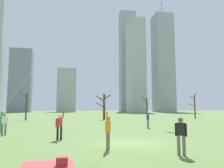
{
  "coord_description": "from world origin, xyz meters",
  "views": [
    {
      "loc": [
        -3.56,
        -12.94,
        1.99
      ],
      "look_at": [
        0.0,
        6.0,
        4.14
      ],
      "focal_mm": 35.55,
      "sensor_mm": 36.0,
      "label": 1
    }
  ],
  "objects_px": {
    "distant_kite_low_near_trees_blue": "(144,5)",
    "bare_tree_far_right_edge": "(147,107)",
    "bare_tree_leftmost": "(195,105)",
    "bystander_far_off_by_trees": "(181,134)",
    "distant_kite_drifting_right_white": "(61,1)",
    "kite_flyer_foreground_right_red": "(87,49)",
    "kite_flyer_midfield_left_orange": "(27,89)",
    "kite_flyer_far_back_green": "(88,100)",
    "bare_tree_center": "(26,106)",
    "bare_tree_right_of_center": "(104,105)",
    "picnic_spot": "(56,163)",
    "bystander_strolling_midfield": "(148,119)"
  },
  "relations": [
    {
      "from": "kite_flyer_midfield_left_orange",
      "to": "kite_flyer_foreground_right_red",
      "type": "bearing_deg",
      "value": -29.87
    },
    {
      "from": "bare_tree_far_right_edge",
      "to": "bare_tree_right_of_center",
      "type": "bearing_deg",
      "value": -160.17
    },
    {
      "from": "bare_tree_center",
      "to": "distant_kite_low_near_trees_blue",
      "type": "bearing_deg",
      "value": -19.49
    },
    {
      "from": "picnic_spot",
      "to": "bare_tree_far_right_edge",
      "type": "height_order",
      "value": "bare_tree_far_right_edge"
    },
    {
      "from": "kite_flyer_far_back_green",
      "to": "bare_tree_right_of_center",
      "type": "xyz_separation_m",
      "value": [
        5.03,
        26.85,
        0.06
      ]
    },
    {
      "from": "kite_flyer_far_back_green",
      "to": "kite_flyer_foreground_right_red",
      "type": "bearing_deg",
      "value": -95.06
    },
    {
      "from": "picnic_spot",
      "to": "bare_tree_center",
      "type": "xyz_separation_m",
      "value": [
        -7.12,
        32.55,
        2.38
      ]
    },
    {
      "from": "bystander_far_off_by_trees",
      "to": "picnic_spot",
      "type": "distance_m",
      "value": 5.25
    },
    {
      "from": "bare_tree_leftmost",
      "to": "bystander_far_off_by_trees",
      "type": "bearing_deg",
      "value": -121.95
    },
    {
      "from": "bystander_strolling_midfield",
      "to": "kite_flyer_foreground_right_red",
      "type": "bearing_deg",
      "value": -119.71
    },
    {
      "from": "bare_tree_center",
      "to": "bare_tree_far_right_edge",
      "type": "height_order",
      "value": "bare_tree_center"
    },
    {
      "from": "kite_flyer_far_back_green",
      "to": "kite_flyer_midfield_left_orange",
      "type": "bearing_deg",
      "value": -134.4
    },
    {
      "from": "kite_flyer_foreground_right_red",
      "to": "picnic_spot",
      "type": "height_order",
      "value": "kite_flyer_foreground_right_red"
    },
    {
      "from": "kite_flyer_foreground_right_red",
      "to": "bare_tree_center",
      "type": "xyz_separation_m",
      "value": [
        -8.25,
        31.42,
        -2.07
      ]
    },
    {
      "from": "kite_flyer_far_back_green",
      "to": "bare_tree_right_of_center",
      "type": "distance_m",
      "value": 27.32
    },
    {
      "from": "kite_flyer_midfield_left_orange",
      "to": "distant_kite_drifting_right_white",
      "type": "bearing_deg",
      "value": 90.65
    },
    {
      "from": "kite_flyer_far_back_green",
      "to": "bare_tree_right_of_center",
      "type": "relative_size",
      "value": 2.56
    },
    {
      "from": "kite_flyer_far_back_green",
      "to": "bare_tree_leftmost",
      "type": "height_order",
      "value": "kite_flyer_far_back_green"
    },
    {
      "from": "distant_kite_drifting_right_white",
      "to": "distant_kite_low_near_trees_blue",
      "type": "bearing_deg",
      "value": -43.46
    },
    {
      "from": "kite_flyer_far_back_green",
      "to": "distant_kite_drifting_right_white",
      "type": "xyz_separation_m",
      "value": [
        -3.51,
        33.36,
        22.93
      ]
    },
    {
      "from": "bystander_far_off_by_trees",
      "to": "bare_tree_leftmost",
      "type": "relative_size",
      "value": 0.29
    },
    {
      "from": "bare_tree_center",
      "to": "bare_tree_far_right_edge",
      "type": "bearing_deg",
      "value": 8.76
    },
    {
      "from": "kite_flyer_midfield_left_orange",
      "to": "bare_tree_leftmost",
      "type": "xyz_separation_m",
      "value": [
        26.73,
        30.15,
        -0.26
      ]
    },
    {
      "from": "kite_flyer_midfield_left_orange",
      "to": "picnic_spot",
      "type": "bearing_deg",
      "value": -59.92
    },
    {
      "from": "bare_tree_leftmost",
      "to": "bare_tree_center",
      "type": "bearing_deg",
      "value": -179.54
    },
    {
      "from": "distant_kite_drifting_right_white",
      "to": "picnic_spot",
      "type": "distance_m",
      "value": 46.73
    },
    {
      "from": "bare_tree_leftmost",
      "to": "bare_tree_right_of_center",
      "type": "distance_m",
      "value": 18.6
    },
    {
      "from": "bystander_strolling_midfield",
      "to": "picnic_spot",
      "type": "relative_size",
      "value": 0.86
    },
    {
      "from": "bare_tree_right_of_center",
      "to": "bare_tree_center",
      "type": "bearing_deg",
      "value": -179.48
    },
    {
      "from": "kite_flyer_far_back_green",
      "to": "bare_tree_right_of_center",
      "type": "bearing_deg",
      "value": 79.38
    },
    {
      "from": "picnic_spot",
      "to": "bare_tree_leftmost",
      "type": "xyz_separation_m",
      "value": [
        25.18,
        32.81,
        2.56
      ]
    },
    {
      "from": "bare_tree_leftmost",
      "to": "bare_tree_right_of_center",
      "type": "bearing_deg",
      "value": -179.58
    },
    {
      "from": "bystander_far_off_by_trees",
      "to": "distant_kite_drifting_right_white",
      "type": "height_order",
      "value": "distant_kite_drifting_right_white"
    },
    {
      "from": "kite_flyer_far_back_green",
      "to": "picnic_spot",
      "type": "height_order",
      "value": "kite_flyer_far_back_green"
    },
    {
      "from": "kite_flyer_foreground_right_red",
      "to": "bare_tree_leftmost",
      "type": "distance_m",
      "value": 39.82
    },
    {
      "from": "kite_flyer_midfield_left_orange",
      "to": "distant_kite_drifting_right_white",
      "type": "xyz_separation_m",
      "value": [
        -0.41,
        36.52,
        22.57
      ]
    },
    {
      "from": "distant_kite_low_near_trees_blue",
      "to": "bare_tree_center",
      "type": "bearing_deg",
      "value": 160.51
    },
    {
      "from": "distant_kite_low_near_trees_blue",
      "to": "bare_tree_far_right_edge",
      "type": "distance_m",
      "value": 20.39
    },
    {
      "from": "kite_flyer_midfield_left_orange",
      "to": "bare_tree_far_right_edge",
      "type": "distance_m",
      "value": 37.9
    },
    {
      "from": "kite_flyer_far_back_green",
      "to": "bare_tree_center",
      "type": "distance_m",
      "value": 28.1
    },
    {
      "from": "kite_flyer_foreground_right_red",
      "to": "distant_kite_drifting_right_white",
      "type": "relative_size",
      "value": 0.52
    },
    {
      "from": "bare_tree_far_right_edge",
      "to": "bystander_strolling_midfield",
      "type": "bearing_deg",
      "value": -109.28
    },
    {
      "from": "kite_flyer_foreground_right_red",
      "to": "distant_kite_drifting_right_white",
      "type": "bearing_deg",
      "value": 94.64
    },
    {
      "from": "distant_kite_drifting_right_white",
      "to": "kite_flyer_foreground_right_red",
      "type": "bearing_deg",
      "value": -85.36
    },
    {
      "from": "distant_kite_low_near_trees_blue",
      "to": "kite_flyer_far_back_green",
      "type": "bearing_deg",
      "value": -118.42
    },
    {
      "from": "kite_flyer_midfield_left_orange",
      "to": "bystander_far_off_by_trees",
      "type": "bearing_deg",
      "value": -16.51
    },
    {
      "from": "bystander_strolling_midfield",
      "to": "bare_tree_right_of_center",
      "type": "distance_m",
      "value": 18.91
    },
    {
      "from": "kite_flyer_foreground_right_red",
      "to": "bare_tree_center",
      "type": "height_order",
      "value": "kite_flyer_foreground_right_red"
    },
    {
      "from": "kite_flyer_midfield_left_orange",
      "to": "bystander_far_off_by_trees",
      "type": "height_order",
      "value": "kite_flyer_midfield_left_orange"
    },
    {
      "from": "distant_kite_drifting_right_white",
      "to": "bare_tree_far_right_edge",
      "type": "bearing_deg",
      "value": -9.49
    }
  ]
}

